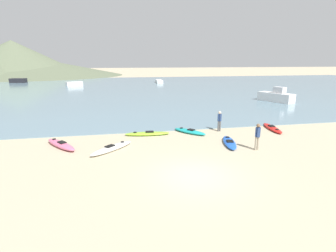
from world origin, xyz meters
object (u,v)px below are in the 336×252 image
Objects in this scene: kayak_on_sand_4 at (61,145)px; moored_boat_1 at (18,81)px; kayak_on_sand_0 at (147,134)px; moored_boat_0 at (276,96)px; kayak_on_sand_3 at (229,142)px; kayak_on_sand_5 at (112,148)px; moored_boat_3 at (74,84)px; moored_boat_2 at (159,81)px; kayak_on_sand_1 at (272,128)px; person_near_foreground at (258,135)px; kayak_on_sand_2 at (190,131)px; person_near_waterline at (219,120)px.

kayak_on_sand_4 is 59.92m from moored_boat_1.
moored_boat_0 is (19.43, 13.04, 0.64)m from kayak_on_sand_0.
kayak_on_sand_3 is 0.62× the size of moored_boat_0.
kayak_on_sand_3 is at bearing -32.18° from kayak_on_sand_0.
kayak_on_sand_5 is 46.25m from moored_boat_3.
moored_boat_2 is at bearing 13.30° from moored_boat_3.
moored_boat_1 is (-36.85, 54.91, 0.48)m from kayak_on_sand_1.
person_near_foreground is at bearing -10.78° from kayak_on_sand_5.
person_near_foreground is at bearing -69.59° from moored_boat_3.
kayak_on_sand_1 is at bearing 4.86° from kayak_on_sand_4.
kayak_on_sand_2 is 0.54× the size of moored_boat_2.
kayak_on_sand_4 is at bearing 157.93° from kayak_on_sand_5.
person_near_waterline is 0.33× the size of moored_boat_2.
kayak_on_sand_3 is at bearing -61.30° from moored_boat_1.
kayak_on_sand_5 is at bearing -153.55° from kayak_on_sand_2.
kayak_on_sand_0 is 1.99× the size of person_near_foreground.
kayak_on_sand_4 is 29.37m from moored_boat_0.
moored_boat_2 is at bearing 91.93° from kayak_on_sand_1.
kayak_on_sand_3 is 0.79× the size of moored_boat_1.
person_near_foreground is at bearing -36.62° from kayak_on_sand_0.
moored_boat_0 reaches higher than moored_boat_1.
kayak_on_sand_0 is 8.06m from person_near_foreground.
kayak_on_sand_2 is at bearing -61.42° from moored_boat_1.
kayak_on_sand_5 is at bearing -22.07° from kayak_on_sand_4.
kayak_on_sand_5 is 0.57× the size of moored_boat_0.
kayak_on_sand_5 is 51.46m from moored_boat_2.
kayak_on_sand_5 is at bearing 169.22° from person_near_foreground.
moored_boat_3 is (-19.92, -4.71, 0.11)m from moored_boat_2.
kayak_on_sand_5 is at bearing -67.56° from moored_boat_1.
moored_boat_3 reaches higher than kayak_on_sand_5.
moored_boat_0 is 1.28× the size of moored_boat_1.
moored_boat_3 is at bearing 116.74° from kayak_on_sand_1.
moored_boat_2 is 20.47m from moored_boat_3.
person_near_waterline is 45.65m from moored_boat_3.
kayak_on_sand_0 is at bearing 178.71° from kayak_on_sand_2.
moored_boat_1 is 0.79× the size of moored_boat_2.
person_near_waterline is 0.32× the size of moored_boat_0.
kayak_on_sand_4 is 11.94m from person_near_waterline.
kayak_on_sand_3 is 0.63× the size of moored_boat_2.
kayak_on_sand_1 is at bearing 48.35° from person_near_foreground.
kayak_on_sand_3 is 1.82× the size of person_near_foreground.
kayak_on_sand_0 is 4.04m from kayak_on_sand_5.
person_near_waterline is at bearing -59.39° from moored_boat_1.
moored_boat_2 is at bearing -11.98° from moored_boat_1.
moored_boat_0 is 61.90m from moored_boat_1.
kayak_on_sand_5 reaches higher than kayak_on_sand_0.
moored_boat_1 is at bearing 115.85° from kayak_on_sand_0.
moored_boat_1 reaches higher than moored_boat_3.
kayak_on_sand_1 is 0.67× the size of moored_boat_0.
moored_boat_0 reaches higher than kayak_on_sand_2.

